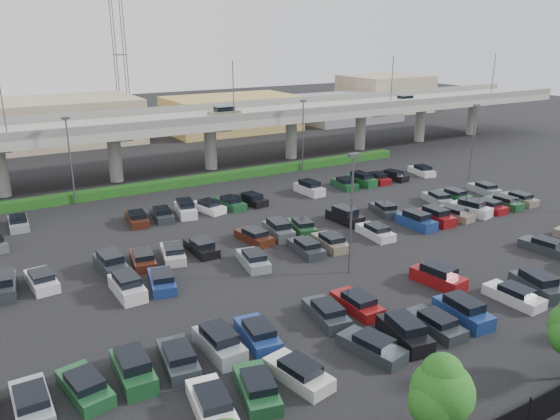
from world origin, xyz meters
TOP-DOWN VIEW (x-y plane):
  - ground at (0.00, 0.00)m, footprint 280.00×280.00m
  - overpass at (-0.25, 31.96)m, footprint 150.00×13.00m
  - hedge at (0.00, 25.00)m, footprint 66.00×1.60m
  - parked_cars at (-1.12, -3.28)m, footprint 62.99×41.59m
  - light_poles at (-4.13, 2.00)m, footprint 66.90×48.38m
  - distant_buildings at (12.38, 61.81)m, footprint 138.00×24.00m
  - comm_tower at (4.00, 74.00)m, footprint 2.40×2.40m

SIDE VIEW (x-z plane):
  - ground at x=0.00m, z-range 0.00..0.00m
  - hedge at x=0.00m, z-range 0.00..1.10m
  - parked_cars at x=-1.12m, z-range -0.23..1.44m
  - distant_buildings at x=12.38m, z-range -0.76..8.24m
  - light_poles at x=-4.13m, z-range 1.09..11.39m
  - overpass at x=-0.25m, z-range -0.93..14.87m
  - comm_tower at x=4.00m, z-range 0.61..30.61m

